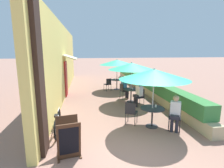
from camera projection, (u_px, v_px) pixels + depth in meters
ground_plane at (135, 157)px, 4.56m from camera, size 120.00×120.00×0.00m
cafe_facade_wall at (64, 61)px, 10.99m from camera, size 0.98×15.12×4.20m
planter_hedge at (143, 83)px, 12.11m from camera, size 0.60×14.12×1.01m
patio_table_near at (152, 113)px, 6.28m from camera, size 0.86×0.86×0.71m
patio_umbrella_near at (154, 74)px, 6.02m from camera, size 2.44×2.44×2.15m
cafe_chair_near_left at (131, 111)px, 6.49m from camera, size 0.55×0.55×0.87m
cafe_chair_near_right at (175, 115)px, 6.09m from camera, size 0.55×0.55×0.87m
seated_patron_near_right at (175, 112)px, 5.95m from camera, size 0.48×0.51×1.25m
coffee_cup_near at (156, 106)px, 6.33m from camera, size 0.07×0.07×0.09m
patio_table_mid at (131, 92)px, 9.34m from camera, size 0.86×0.86×0.71m
patio_umbrella_mid at (132, 66)px, 9.08m from camera, size 2.44×2.44×2.15m
cafe_chair_mid_left at (123, 90)px, 10.01m from camera, size 0.49×0.49×0.87m
seated_patron_mid_left at (125, 87)px, 10.02m from camera, size 0.47×0.41×1.25m
cafe_chair_mid_right at (140, 96)px, 8.69m from camera, size 0.49×0.49×0.87m
seated_patron_mid_right at (138, 93)px, 8.61m from camera, size 0.47×0.41×1.25m
coffee_cup_mid at (133, 88)px, 9.24m from camera, size 0.07×0.07×0.09m
patio_table_far at (117, 82)px, 12.35m from camera, size 0.86×0.86×0.71m
patio_umbrella_far at (117, 62)px, 12.09m from camera, size 2.44×2.44×2.15m
cafe_chair_far_left at (125, 81)px, 12.81m from camera, size 0.52×0.52×0.87m
cafe_chair_far_right at (108, 84)px, 11.90m from camera, size 0.52×0.52×0.87m
coffee_cup_far at (115, 79)px, 12.18m from camera, size 0.07×0.07×0.09m
bicycle_leaning at (58, 123)px, 5.89m from camera, size 0.13×1.68×0.72m
menu_board at (68, 138)px, 4.51m from camera, size 0.69×0.73×1.02m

